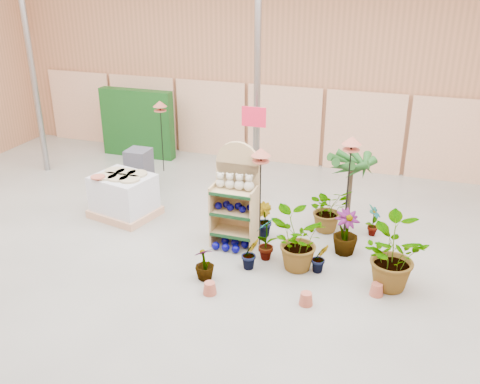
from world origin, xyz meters
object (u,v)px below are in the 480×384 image
object	(u,v)px
bird_table_front	(261,156)
display_shelf	(236,198)
pallet_stack	(124,196)
potted_plant_2	(295,242)

from	to	relation	value
bird_table_front	display_shelf	bearing A→B (deg)	-177.96
pallet_stack	potted_plant_2	bearing A→B (deg)	-0.90
pallet_stack	potted_plant_2	world-z (taller)	potted_plant_2
potted_plant_2	pallet_stack	bearing A→B (deg)	166.17
pallet_stack	bird_table_front	size ratio (longest dim) A/B	0.76
display_shelf	potted_plant_2	world-z (taller)	display_shelf
pallet_stack	display_shelf	bearing A→B (deg)	5.54
pallet_stack	bird_table_front	world-z (taller)	bird_table_front
display_shelf	potted_plant_2	xyz separation A→B (m)	(1.25, -0.60, -0.37)
pallet_stack	bird_table_front	bearing A→B (deg)	6.94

